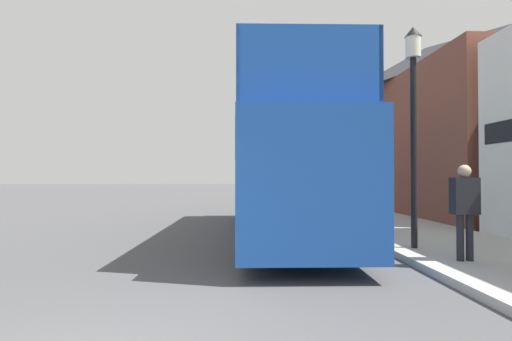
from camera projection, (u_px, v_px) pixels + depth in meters
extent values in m
plane|color=#4C4C4F|center=(215.00, 205.00, 23.81)|extent=(144.00, 144.00, 0.00)
cube|color=#ADAAA3|center=(332.00, 207.00, 21.09)|extent=(3.46, 108.00, 0.14)
cube|color=brown|center=(425.00, 152.00, 20.61)|extent=(6.00, 17.75, 5.93)
pyramid|color=#2D2D33|center=(425.00, 71.00, 20.68)|extent=(6.00, 17.75, 2.42)
cube|color=#19479E|center=(283.00, 181.00, 11.36)|extent=(2.64, 10.78, 2.50)
cube|color=yellow|center=(285.00, 177.00, 10.83)|extent=(2.55, 5.95, 0.45)
cube|color=black|center=(283.00, 155.00, 11.37)|extent=(2.65, 9.92, 0.70)
cube|color=#19479E|center=(283.00, 136.00, 11.38)|extent=(2.62, 9.92, 0.10)
cube|color=#19479E|center=(242.00, 112.00, 11.37)|extent=(0.29, 9.87, 1.25)
cube|color=#19479E|center=(323.00, 112.00, 11.42)|extent=(0.29, 9.87, 1.25)
cube|color=#19479E|center=(310.00, 63.00, 6.49)|extent=(2.40, 0.12, 1.25)
cube|color=#19479E|center=(273.00, 129.00, 15.58)|extent=(2.43, 1.55, 1.25)
cylinder|color=black|center=(246.00, 208.00, 14.65)|extent=(0.30, 1.07, 1.07)
cylinder|color=black|center=(304.00, 207.00, 14.69)|extent=(0.30, 1.07, 1.07)
cylinder|color=black|center=(244.00, 231.00, 8.21)|extent=(0.30, 1.07, 1.07)
cylinder|color=black|center=(349.00, 231.00, 8.26)|extent=(0.30, 1.07, 1.07)
cube|color=maroon|center=(280.00, 199.00, 19.68)|extent=(2.00, 4.62, 0.82)
cube|color=black|center=(280.00, 184.00, 19.56)|extent=(1.70, 2.24, 0.59)
cylinder|color=black|center=(262.00, 202.00, 21.08)|extent=(0.22, 0.63, 0.62)
cylinder|color=black|center=(294.00, 202.00, 21.10)|extent=(0.22, 0.63, 0.62)
cylinder|color=black|center=(263.00, 206.00, 18.26)|extent=(0.22, 0.63, 0.62)
cylinder|color=black|center=(300.00, 206.00, 18.27)|extent=(0.22, 0.63, 0.62)
cylinder|color=#232328|center=(460.00, 238.00, 7.20)|extent=(0.13, 0.13, 0.84)
cylinder|color=#232328|center=(470.00, 237.00, 7.21)|extent=(0.13, 0.13, 0.84)
cube|color=black|center=(465.00, 196.00, 7.22)|extent=(0.46, 0.25, 0.67)
sphere|color=tan|center=(464.00, 171.00, 7.23)|extent=(0.23, 0.23, 0.23)
cylinder|color=black|center=(414.00, 152.00, 8.55)|extent=(0.13, 0.13, 4.09)
cylinder|color=silver|center=(413.00, 47.00, 8.59)|extent=(0.32, 0.32, 0.45)
cone|color=black|center=(413.00, 32.00, 8.60)|extent=(0.35, 0.35, 0.22)
cylinder|color=black|center=(320.00, 160.00, 17.95)|extent=(0.13, 0.13, 4.57)
cylinder|color=silver|center=(320.00, 104.00, 17.99)|extent=(0.32, 0.32, 0.45)
cone|color=black|center=(320.00, 97.00, 18.00)|extent=(0.35, 0.35, 0.22)
cylinder|color=black|center=(291.00, 171.00, 27.33)|extent=(0.13, 0.13, 3.81)
cylinder|color=silver|center=(291.00, 140.00, 27.37)|extent=(0.32, 0.32, 0.45)
cone|color=black|center=(291.00, 136.00, 27.37)|extent=(0.35, 0.35, 0.22)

